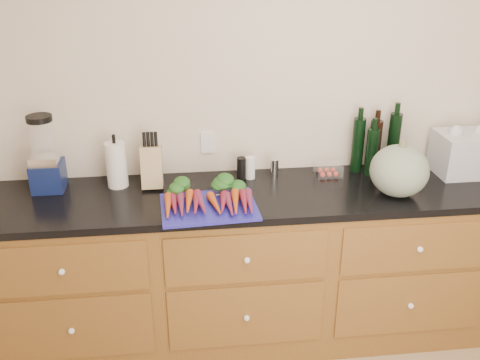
{
  "coord_description": "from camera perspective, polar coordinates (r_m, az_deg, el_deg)",
  "views": [
    {
      "loc": [
        -0.74,
        -1.25,
        2.19
      ],
      "look_at": [
        -0.46,
        1.2,
        1.06
      ],
      "focal_mm": 40.0,
      "sensor_mm": 36.0,
      "label": 1
    }
  ],
  "objects": [
    {
      "name": "wall_back",
      "position": [
        3.1,
        7.65,
        7.7
      ],
      "size": [
        4.1,
        0.05,
        2.6
      ],
      "primitive_type": "cube",
      "color": "beige",
      "rests_on": "ground"
    },
    {
      "name": "grinder_pepper",
      "position": [
        3.0,
        0.14,
        1.26
      ],
      "size": [
        0.05,
        0.05,
        0.13
      ],
      "primitive_type": "cylinder",
      "color": "black",
      "rests_on": "countertop"
    },
    {
      "name": "squash",
      "position": [
        2.9,
        16.63,
        0.95
      ],
      "size": [
        0.3,
        0.3,
        0.27
      ],
      "primitive_type": "ellipsoid",
      "color": "slate",
      "rests_on": "countertop"
    },
    {
      "name": "cabinets",
      "position": [
        3.18,
        8.18,
        -8.92
      ],
      "size": [
        3.6,
        0.64,
        0.9
      ],
      "color": "brown",
      "rests_on": "ground"
    },
    {
      "name": "tomato_box",
      "position": [
        3.1,
        9.39,
        1.09
      ],
      "size": [
        0.14,
        0.12,
        0.07
      ],
      "primitive_type": "cube",
      "color": "white",
      "rests_on": "countertop"
    },
    {
      "name": "bottles",
      "position": [
        3.17,
        14.19,
        3.56
      ],
      "size": [
        0.28,
        0.14,
        0.34
      ],
      "color": "black",
      "rests_on": "countertop"
    },
    {
      "name": "grocery_bag",
      "position": [
        3.32,
        22.87,
        2.64
      ],
      "size": [
        0.33,
        0.26,
        0.24
      ],
      "primitive_type": null,
      "rotation": [
        0.0,
        0.0,
        0.01
      ],
      "color": "silver",
      "rests_on": "countertop"
    },
    {
      "name": "knife_block",
      "position": [
        2.93,
        -9.39,
        1.4
      ],
      "size": [
        0.11,
        0.11,
        0.23
      ],
      "primitive_type": "cube",
      "color": "tan",
      "rests_on": "countertop"
    },
    {
      "name": "grinder_salt",
      "position": [
        3.01,
        1.09,
        1.31
      ],
      "size": [
        0.05,
        0.05,
        0.13
      ],
      "primitive_type": "cylinder",
      "color": "white",
      "rests_on": "countertop"
    },
    {
      "name": "cutting_board",
      "position": [
        2.7,
        -3.35,
        -2.88
      ],
      "size": [
        0.5,
        0.39,
        0.01
      ],
      "primitive_type": "cube",
      "rotation": [
        0.0,
        0.0,
        0.06
      ],
      "color": "#221F98",
      "rests_on": "countertop"
    },
    {
      "name": "canister_chrome",
      "position": [
        3.03,
        3.69,
        1.27
      ],
      "size": [
        0.05,
        0.05,
        0.11
      ],
      "primitive_type": "cylinder",
      "color": "silver",
      "rests_on": "countertop"
    },
    {
      "name": "countertop",
      "position": [
        2.95,
        8.7,
        -1.25
      ],
      "size": [
        3.64,
        0.62,
        0.04
      ],
      "primitive_type": "cube",
      "color": "black",
      "rests_on": "cabinets"
    },
    {
      "name": "carrots",
      "position": [
        2.73,
        -3.42,
        -1.86
      ],
      "size": [
        0.45,
        0.33,
        0.06
      ],
      "color": "#C44817",
      "rests_on": "cutting_board"
    },
    {
      "name": "paper_towel",
      "position": [
        2.96,
        -13.05,
        1.59
      ],
      "size": [
        0.11,
        0.11,
        0.25
      ],
      "primitive_type": "cylinder",
      "color": "white",
      "rests_on": "countertop"
    },
    {
      "name": "blender_appliance",
      "position": [
        3.01,
        -20.06,
        2.22
      ],
      "size": [
        0.16,
        0.16,
        0.42
      ],
      "color": "#101C4E",
      "rests_on": "countertop"
    }
  ]
}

